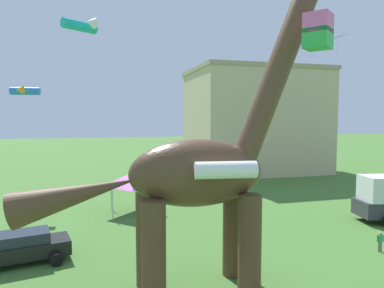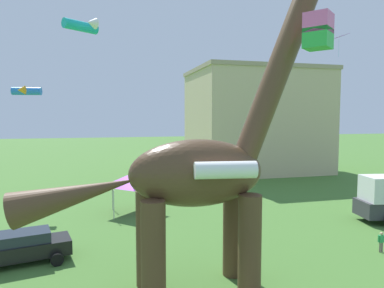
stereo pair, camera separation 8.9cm
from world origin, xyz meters
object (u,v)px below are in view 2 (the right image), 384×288
(person_watching_child, at_px, (381,240))
(kite_mid_center, at_px, (26,91))
(kite_high_right, at_px, (83,25))
(festival_canopy_tent, at_px, (131,180))
(kite_far_right, at_px, (224,169))
(dinosaur_sculpture, at_px, (196,173))
(kite_high_left, at_px, (339,37))
(parked_sedan_left, at_px, (26,246))
(kite_mid_right, at_px, (318,31))

(person_watching_child, bearing_deg, kite_mid_center, 68.05)
(kite_mid_center, distance_m, kite_high_right, 10.07)
(festival_canopy_tent, relative_size, kite_far_right, 1.32)
(festival_canopy_tent, bearing_deg, kite_mid_center, 147.48)
(dinosaur_sculpture, bearing_deg, person_watching_child, -9.50)
(festival_canopy_tent, distance_m, kite_high_left, 25.93)
(parked_sedan_left, relative_size, kite_high_left, 1.97)
(dinosaur_sculpture, relative_size, parked_sedan_left, 3.05)
(person_watching_child, relative_size, festival_canopy_tent, 0.35)
(kite_far_right, bearing_deg, person_watching_child, 15.33)
(parked_sedan_left, xyz_separation_m, kite_far_right, (8.23, -6.14, 4.46))
(kite_mid_right, relative_size, kite_high_left, 0.59)
(dinosaur_sculpture, bearing_deg, kite_high_left, 24.79)
(person_watching_child, xyz_separation_m, kite_high_left, (9.53, 16.67, 14.80))
(kite_high_right, bearing_deg, person_watching_child, -28.50)
(parked_sedan_left, relative_size, kite_high_right, 1.89)
(festival_canopy_tent, relative_size, kite_mid_center, 1.33)
(kite_high_right, bearing_deg, festival_canopy_tent, 42.82)
(kite_mid_center, distance_m, kite_high_left, 30.48)
(person_watching_child, xyz_separation_m, festival_canopy_tent, (-12.29, 11.23, 1.88))
(kite_high_right, bearing_deg, kite_far_right, -63.83)
(parked_sedan_left, height_order, kite_mid_center, kite_mid_center)
(kite_high_right, height_order, kite_mid_right, kite_high_right)
(dinosaur_sculpture, relative_size, kite_mid_center, 5.77)
(person_watching_child, bearing_deg, dinosaur_sculpture, 114.36)
(dinosaur_sculpture, xyz_separation_m, kite_mid_right, (4.45, -1.64, 5.60))
(kite_high_left, bearing_deg, kite_far_right, -135.12)
(dinosaur_sculpture, relative_size, festival_canopy_tent, 4.34)
(festival_canopy_tent, bearing_deg, parked_sedan_left, -126.95)
(dinosaur_sculpture, xyz_separation_m, kite_high_right, (-4.69, 9.77, 8.03))
(dinosaur_sculpture, height_order, person_watching_child, dinosaur_sculpture)
(person_watching_child, height_order, kite_mid_center, kite_mid_center)
(kite_mid_center, xyz_separation_m, kite_far_right, (10.39, -19.09, -4.11))
(kite_mid_center, distance_m, kite_mid_right, 24.01)
(kite_high_right, bearing_deg, dinosaur_sculpture, -64.33)
(parked_sedan_left, relative_size, kite_mid_center, 1.90)
(kite_high_right, height_order, kite_far_right, kite_high_right)
(kite_high_right, bearing_deg, kite_mid_right, -51.27)
(parked_sedan_left, bearing_deg, person_watching_child, -23.10)
(parked_sedan_left, distance_m, kite_mid_right, 16.69)
(kite_mid_right, relative_size, kite_far_right, 0.56)
(person_watching_child, distance_m, kite_high_right, 21.41)
(parked_sedan_left, relative_size, person_watching_child, 4.09)
(person_watching_child, distance_m, kite_high_left, 24.24)
(kite_mid_right, bearing_deg, kite_mid_center, 125.98)
(dinosaur_sculpture, xyz_separation_m, kite_mid_center, (-9.64, 17.77, 4.43))
(kite_far_right, height_order, kite_high_left, kite_high_left)
(kite_mid_center, bearing_deg, dinosaur_sculpture, -61.53)
(kite_mid_center, bearing_deg, kite_high_left, 0.60)
(parked_sedan_left, bearing_deg, festival_canopy_tent, 40.60)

